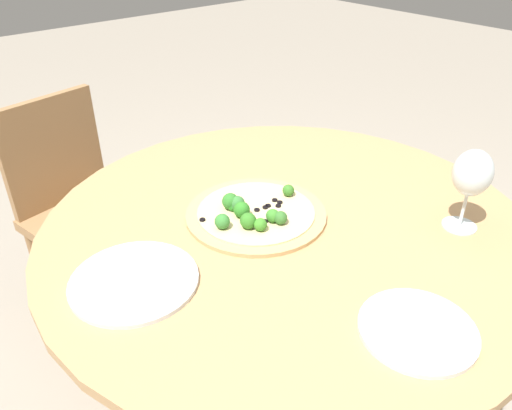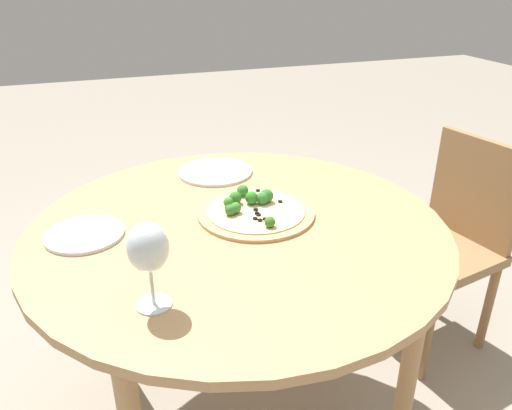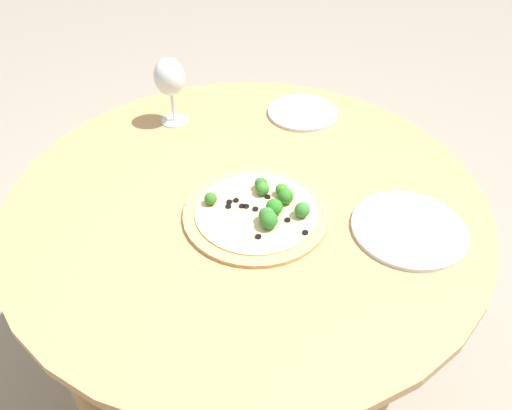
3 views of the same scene
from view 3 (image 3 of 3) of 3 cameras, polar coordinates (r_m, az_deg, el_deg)
ground_plane at (r=1.82m, az=-0.81°, el=-17.78°), size 12.00×12.00×0.00m
dining_table at (r=1.28m, az=-1.10°, el=-1.47°), size 1.17×1.17×0.77m
pizza at (r=1.16m, az=0.37°, el=-0.67°), size 0.34×0.34×0.05m
wine_glass at (r=1.46m, az=-9.86°, el=14.08°), size 0.09×0.09×0.20m
plate_near at (r=1.18m, az=17.05°, el=-2.58°), size 0.26×0.26×0.01m
plate_far at (r=1.54m, az=5.34°, el=10.49°), size 0.21×0.21×0.01m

